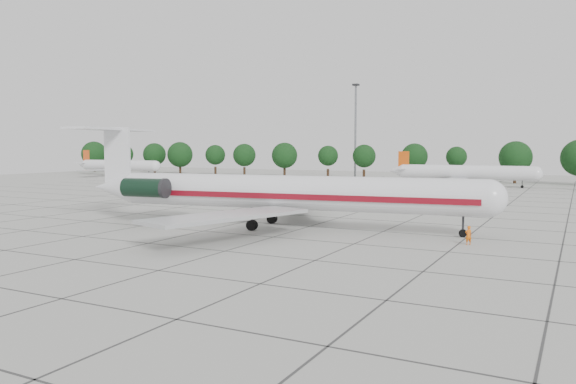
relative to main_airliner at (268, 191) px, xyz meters
The scene contains 8 objects.
ground 5.80m from the main_airliner, 34.88° to the left, with size 260.00×260.00×0.00m, color #A7A7A0.
apron_joints 18.29m from the main_airliner, 78.29° to the left, with size 170.00×170.00×0.02m, color #383838.
main_airliner is the anchor object (origin of this frame).
ground_crew 20.70m from the main_airliner, ahead, with size 0.60×0.39×1.64m, color orange.
bg_airliner_a 117.02m from the main_airliner, 141.73° to the left, with size 28.24×27.20×7.40m.
bg_airliner_c 72.56m from the main_airliner, 84.58° to the left, with size 28.24×27.20×7.40m.
tree_line 87.93m from the main_airliner, 95.25° to the left, with size 249.86×8.44×10.22m.
floodlight_mast 98.71m from the main_airliner, 105.58° to the left, with size 1.60×1.60×25.45m.
Camera 1 is at (25.18, -53.11, 8.38)m, focal length 35.00 mm.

